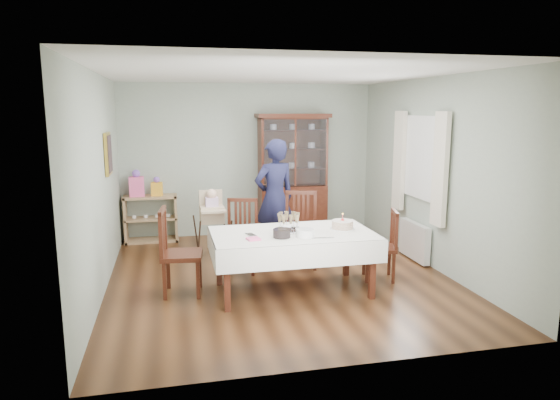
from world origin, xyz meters
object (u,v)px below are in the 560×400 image
object	(u,v)px
china_cabinet	(293,173)
gift_bag_orange	(157,187)
chair_far_right	(301,244)
chair_end_left	(181,269)
birthday_cake	(342,225)
woman	(275,198)
sideboard	(151,219)
chair_end_right	(380,259)
gift_bag_pink	(137,185)
champagne_tray	(289,225)
chair_far_left	(241,250)
dining_table	(293,262)
high_chair	(212,231)

from	to	relation	value
china_cabinet	gift_bag_orange	distance (m)	2.39
chair_far_right	chair_end_left	distance (m)	1.90
birthday_cake	woman	bearing A→B (deg)	109.07
sideboard	chair_end_right	distance (m)	4.06
chair_end_left	gift_bag_pink	size ratio (longest dim) A/B	2.35
champagne_tray	chair_end_left	bearing A→B (deg)	173.70
chair_far_left	gift_bag_orange	world-z (taller)	gift_bag_orange
chair_far_right	gift_bag_orange	size ratio (longest dim) A/B	3.27
dining_table	birthday_cake	size ratio (longest dim) A/B	6.48
china_cabinet	gift_bag_orange	size ratio (longest dim) A/B	6.65
chair_far_left	gift_bag_pink	world-z (taller)	gift_bag_pink
chair_end_right	champagne_tray	distance (m)	1.41
gift_bag_orange	champagne_tray	bearing A→B (deg)	-59.38
woman	gift_bag_orange	world-z (taller)	woman
sideboard	chair_far_right	size ratio (longest dim) A/B	0.84
chair_end_left	birthday_cake	size ratio (longest dim) A/B	3.47
chair_end_left	gift_bag_pink	bearing A→B (deg)	20.22
dining_table	gift_bag_pink	size ratio (longest dim) A/B	4.39
champagne_tray	gift_bag_pink	xyz separation A→B (m)	(-1.97, 2.77, 0.17)
china_cabinet	birthday_cake	bearing A→B (deg)	-91.20
chair_far_left	chair_end_left	size ratio (longest dim) A/B	0.94
sideboard	high_chair	xyz separation A→B (m)	(0.95, -1.22, 0.02)
china_cabinet	chair_end_right	world-z (taller)	china_cabinet
gift_bag_pink	high_chair	bearing A→B (deg)	-46.18
high_chair	birthday_cake	bearing A→B (deg)	-49.38
chair_far_left	gift_bag_pink	size ratio (longest dim) A/B	2.21
dining_table	woman	bearing A→B (deg)	86.17
birthday_cake	chair_far_left	bearing A→B (deg)	140.89
high_chair	chair_end_left	bearing A→B (deg)	-111.53
chair_end_right	chair_end_left	bearing A→B (deg)	-75.27
chair_far_right	gift_bag_orange	xyz separation A→B (m)	(-2.05, 1.86, 0.63)
chair_far_right	dining_table	bearing A→B (deg)	-96.27
champagne_tray	sideboard	bearing A→B (deg)	122.25
chair_far_right	chair_end_right	xyz separation A→B (m)	(0.88, -0.80, -0.04)
woman	high_chair	xyz separation A→B (m)	(-0.95, 0.08, -0.49)
chair_end_left	chair_end_right	world-z (taller)	chair_end_left
chair_far_right	gift_bag_pink	size ratio (longest dim) A/B	2.35
chair_end_left	gift_bag_pink	distance (m)	2.79
dining_table	chair_end_right	xyz separation A→B (m)	(1.26, 0.20, -0.11)
sideboard	woman	xyz separation A→B (m)	(1.90, -1.30, 0.51)
chair_far_right	woman	xyz separation A→B (m)	(-0.27, 0.58, 0.59)
chair_end_left	high_chair	world-z (taller)	high_chair
chair_far_right	birthday_cake	world-z (taller)	chair_far_right
high_chair	gift_bag_orange	size ratio (longest dim) A/B	3.28
dining_table	chair_end_right	size ratio (longest dim) A/B	2.13
chair_far_right	gift_bag_orange	bearing A→B (deg)	152.10
dining_table	high_chair	bearing A→B (deg)	117.11
chair_far_right	gift_bag_pink	bearing A→B (deg)	156.30
birthday_cake	dining_table	bearing A→B (deg)	-178.90
high_chair	gift_bag_pink	size ratio (longest dim) A/B	2.36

